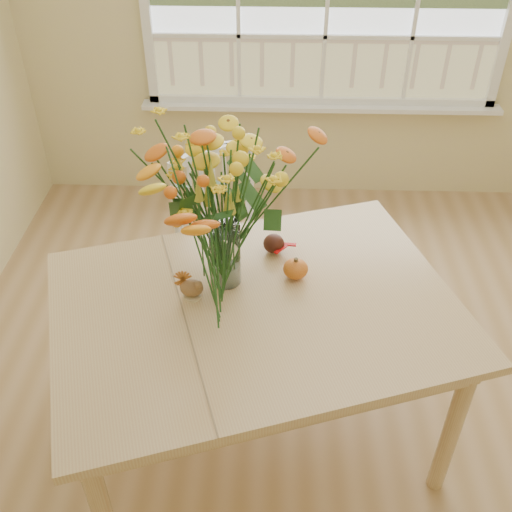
{
  "coord_description": "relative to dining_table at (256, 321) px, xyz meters",
  "views": [
    {
      "loc": [
        -0.31,
        -1.65,
        2.39
      ],
      "look_at": [
        -0.37,
        0.07,
        1.04
      ],
      "focal_mm": 42.0,
      "sensor_mm": 36.0,
      "label": 1
    }
  ],
  "objects": [
    {
      "name": "pumpkin",
      "position": [
        0.15,
        0.17,
        0.13
      ],
      "size": [
        0.1,
        0.1,
        0.08
      ],
      "primitive_type": "ellipsoid",
      "color": "#BF4A16",
      "rests_on": "dining_table"
    },
    {
      "name": "turkey_figurine",
      "position": [
        -0.25,
        0.03,
        0.14
      ],
      "size": [
        0.09,
        0.07,
        0.11
      ],
      "rotation": [
        0.0,
        0.0,
        0.03
      ],
      "color": "#CCB78C",
      "rests_on": "dining_table"
    },
    {
      "name": "wall_back",
      "position": [
        0.37,
        2.2,
        0.62
      ],
      "size": [
        4.0,
        0.02,
        2.7
      ],
      "primitive_type": "cube",
      "color": "beige",
      "rests_on": "floor"
    },
    {
      "name": "windsor_chair",
      "position": [
        -0.18,
        0.76,
        -0.16
      ],
      "size": [
        0.64,
        0.63,
        1.02
      ],
      "rotation": [
        0.0,
        0.0,
        0.58
      ],
      "color": "white",
      "rests_on": "floor"
    },
    {
      "name": "flower_vase",
      "position": [
        -0.12,
        0.14,
        0.5
      ],
      "size": [
        0.58,
        0.58,
        0.69
      ],
      "color": "white",
      "rests_on": "dining_table"
    },
    {
      "name": "dark_gourd",
      "position": [
        0.06,
        0.33,
        0.13
      ],
      "size": [
        0.13,
        0.09,
        0.08
      ],
      "color": "#38160F",
      "rests_on": "dining_table"
    },
    {
      "name": "floor",
      "position": [
        0.37,
        -0.05,
        -0.74
      ],
      "size": [
        4.0,
        4.5,
        0.01
      ],
      "primitive_type": "cube",
      "color": "#A98251",
      "rests_on": "ground"
    },
    {
      "name": "dining_table",
      "position": [
        0.0,
        0.0,
        0.0
      ],
      "size": [
        1.8,
        1.52,
        0.82
      ],
      "rotation": [
        0.0,
        0.0,
        0.31
      ],
      "color": "tan",
      "rests_on": "floor"
    }
  ]
}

